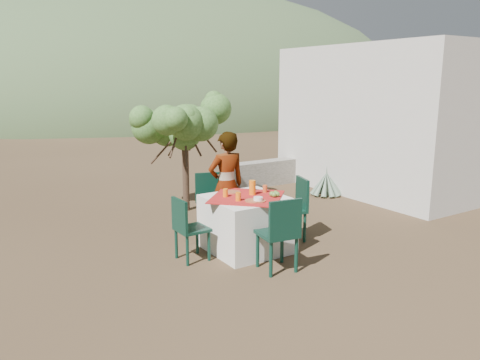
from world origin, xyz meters
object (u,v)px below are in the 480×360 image
object	(u,v)px
chair_far	(210,199)
chair_near	(280,231)
chair_right	(295,206)
juice_pitcher	(252,188)
guesthouse	(397,118)
agave	(326,184)
table	(247,223)
person	(226,185)
shrub_tree	(186,130)
chair_left	(187,226)

from	to	relation	value
chair_far	chair_near	xyz separation A→B (m)	(-0.08, -1.91, 0.02)
chair_right	juice_pitcher	distance (m)	0.80
guesthouse	chair_right	bearing A→B (deg)	-158.74
agave	table	bearing A→B (deg)	-150.58
person	shrub_tree	size ratio (longest dim) A/B	0.86
chair_far	chair_left	world-z (taller)	chair_far
chair_right	shrub_tree	distance (m)	2.58
person	agave	distance (m)	3.28
chair_left	guesthouse	xyz separation A→B (m)	(5.78, 1.50, 1.03)
chair_right	guesthouse	world-z (taller)	guesthouse
chair_right	person	size ratio (longest dim) A/B	0.58
person	agave	world-z (taller)	person
shrub_tree	agave	size ratio (longest dim) A/B	2.67
chair_right	shrub_tree	xyz separation A→B (m)	(-0.60, 2.32, 0.94)
person	juice_pitcher	distance (m)	0.59
chair_far	chair_right	distance (m)	1.35
chair_near	chair_far	bearing A→B (deg)	-84.60
chair_near	person	distance (m)	1.53
chair_left	agave	bearing A→B (deg)	-68.68
table	person	bearing A→B (deg)	85.46
chair_right	person	world-z (taller)	person
chair_left	person	xyz separation A→B (m)	(0.93, 0.56, 0.33)
chair_right	juice_pitcher	bearing A→B (deg)	-77.31
chair_near	chair_left	world-z (taller)	chair_near
chair_left	chair_right	xyz separation A→B (m)	(1.71, -0.08, 0.04)
chair_right	shrub_tree	bearing A→B (deg)	-148.18
person	shrub_tree	world-z (taller)	shrub_tree
chair_left	guesthouse	world-z (taller)	guesthouse
chair_near	person	size ratio (longest dim) A/B	0.59
chair_right	agave	size ratio (longest dim) A/B	1.34
agave	juice_pitcher	size ratio (longest dim) A/B	3.42
chair_near	shrub_tree	world-z (taller)	shrub_tree
chair_right	person	xyz separation A→B (m)	(-0.79, 0.64, 0.28)
table	juice_pitcher	bearing A→B (deg)	21.92
chair_near	shrub_tree	xyz separation A→B (m)	(0.32, 3.19, 0.93)
table	chair_far	world-z (taller)	chair_far
table	chair_right	xyz separation A→B (m)	(0.84, -0.01, 0.13)
table	chair_near	distance (m)	0.88
chair_far	chair_left	distance (m)	1.31
chair_right	agave	bearing A→B (deg)	145.14
shrub_tree	person	bearing A→B (deg)	-96.20
table	guesthouse	world-z (taller)	guesthouse
chair_far	person	size ratio (longest dim) A/B	0.57
table	chair_right	distance (m)	0.85
table	chair_right	world-z (taller)	chair_right
chair_left	juice_pitcher	size ratio (longest dim) A/B	4.18
chair_far	shrub_tree	size ratio (longest dim) A/B	0.49
chair_right	juice_pitcher	size ratio (longest dim) A/B	4.57
chair_near	juice_pitcher	world-z (taller)	juice_pitcher
table	agave	bearing A→B (deg)	29.42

